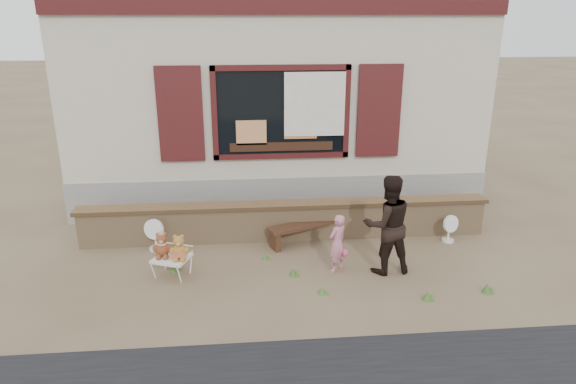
{
  "coord_description": "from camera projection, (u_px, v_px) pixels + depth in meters",
  "views": [
    {
      "loc": [
        -0.71,
        -7.24,
        3.72
      ],
      "look_at": [
        0.0,
        0.6,
        1.0
      ],
      "focal_mm": 32.0,
      "sensor_mm": 36.0,
      "label": 1
    }
  ],
  "objects": [
    {
      "name": "child",
      "position": [
        337.0,
        243.0,
        7.76
      ],
      "size": [
        0.4,
        0.38,
        0.92
      ],
      "primitive_type": "imported",
      "rotation": [
        0.0,
        0.0,
        3.81
      ],
      "color": "pink",
      "rests_on": "ground"
    },
    {
      "name": "grass_tufts",
      "position": [
        328.0,
        279.0,
        7.5
      ],
      "size": [
        4.63,
        1.57,
        0.15
      ],
      "color": "#3F6327",
      "rests_on": "ground"
    },
    {
      "name": "brick_wall",
      "position": [
        286.0,
        220.0,
        8.92
      ],
      "size": [
        7.1,
        0.36,
        0.67
      ],
      "color": "tan",
      "rests_on": "ground"
    },
    {
      "name": "ground",
      "position": [
        291.0,
        264.0,
        8.09
      ],
      "size": [
        80.0,
        80.0,
        0.0
      ],
      "primitive_type": "plane",
      "color": "brown",
      "rests_on": "ground"
    },
    {
      "name": "fan_right",
      "position": [
        449.0,
        228.0,
        8.84
      ],
      "size": [
        0.32,
        0.21,
        0.49
      ],
      "rotation": [
        0.0,
        0.0,
        0.38
      ],
      "color": "white",
      "rests_on": "ground"
    },
    {
      "name": "bench",
      "position": [
        308.0,
        228.0,
        8.79
      ],
      "size": [
        1.43,
        0.82,
        0.36
      ],
      "rotation": [
        0.0,
        0.0,
        0.39
      ],
      "color": "#361F12",
      "rests_on": "ground"
    },
    {
      "name": "teddy_bear_left",
      "position": [
        162.0,
        244.0,
        7.61
      ],
      "size": [
        0.36,
        0.33,
        0.39
      ],
      "primitive_type": null,
      "rotation": [
        0.0,
        0.0,
        -0.37
      ],
      "color": "brown",
      "rests_on": "folding_chair"
    },
    {
      "name": "adult",
      "position": [
        387.0,
        224.0,
        7.63
      ],
      "size": [
        0.81,
        0.66,
        1.54
      ],
      "primitive_type": "imported",
      "rotation": [
        0.0,
        0.0,
        3.25
      ],
      "color": "black",
      "rests_on": "ground"
    },
    {
      "name": "folding_chair",
      "position": [
        172.0,
        259.0,
        7.65
      ],
      "size": [
        0.63,
        0.6,
        0.31
      ],
      "rotation": [
        0.0,
        0.0,
        -0.37
      ],
      "color": "silver",
      "rests_on": "ground"
    },
    {
      "name": "teddy_bear_right",
      "position": [
        179.0,
        246.0,
        7.54
      ],
      "size": [
        0.35,
        0.33,
        0.39
      ],
      "primitive_type": null,
      "rotation": [
        0.0,
        0.0,
        -0.37
      ],
      "color": "#905F28",
      "rests_on": "folding_chair"
    },
    {
      "name": "shopfront",
      "position": [
        273.0,
        95.0,
        11.67
      ],
      "size": [
        8.04,
        5.13,
        4.0
      ],
      "color": "#A49A85",
      "rests_on": "ground"
    },
    {
      "name": "fan_left",
      "position": [
        155.0,
        234.0,
        8.51
      ],
      "size": [
        0.36,
        0.23,
        0.55
      ],
      "rotation": [
        0.0,
        0.0,
        -0.35
      ],
      "color": "white",
      "rests_on": "ground"
    }
  ]
}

